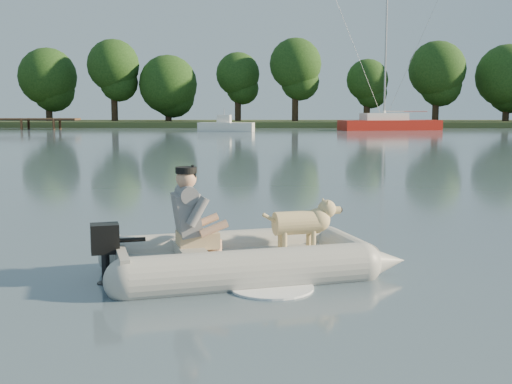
{
  "coord_description": "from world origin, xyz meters",
  "views": [
    {
      "loc": [
        0.64,
        -8.09,
        2.08
      ],
      "look_at": [
        0.48,
        1.95,
        0.75
      ],
      "focal_mm": 45.0,
      "sensor_mm": 36.0,
      "label": 1
    }
  ],
  "objects_px": {
    "dinghy": "(247,224)",
    "dog": "(297,227)",
    "motorboat": "(226,120)",
    "sailboat": "(389,124)",
    "man": "(188,211)"
  },
  "relations": [
    {
      "from": "dinghy",
      "to": "dog",
      "type": "height_order",
      "value": "dinghy"
    },
    {
      "from": "dog",
      "to": "motorboat",
      "type": "xyz_separation_m",
      "value": [
        -3.83,
        47.25,
        0.4
      ]
    },
    {
      "from": "sailboat",
      "to": "dog",
      "type": "bearing_deg",
      "value": -114.38
    },
    {
      "from": "dog",
      "to": "sailboat",
      "type": "xyz_separation_m",
      "value": [
        10.74,
        50.53,
        0.0
      ]
    },
    {
      "from": "man",
      "to": "dog",
      "type": "distance_m",
      "value": 1.44
    },
    {
      "from": "dinghy",
      "to": "dog",
      "type": "bearing_deg",
      "value": 4.57
    },
    {
      "from": "motorboat",
      "to": "dog",
      "type": "bearing_deg",
      "value": -78.52
    },
    {
      "from": "dinghy",
      "to": "man",
      "type": "distance_m",
      "value": 0.76
    },
    {
      "from": "dinghy",
      "to": "motorboat",
      "type": "height_order",
      "value": "motorboat"
    },
    {
      "from": "dinghy",
      "to": "motorboat",
      "type": "relative_size",
      "value": 1.03
    },
    {
      "from": "man",
      "to": "motorboat",
      "type": "xyz_separation_m",
      "value": [
        -2.48,
        47.66,
        0.13
      ]
    },
    {
      "from": "man",
      "to": "dog",
      "type": "xyz_separation_m",
      "value": [
        1.35,
        0.41,
        -0.27
      ]
    },
    {
      "from": "motorboat",
      "to": "sailboat",
      "type": "height_order",
      "value": "sailboat"
    },
    {
      "from": "dinghy",
      "to": "sailboat",
      "type": "distance_m",
      "value": 52.04
    },
    {
      "from": "dinghy",
      "to": "motorboat",
      "type": "distance_m",
      "value": 47.61
    }
  ]
}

